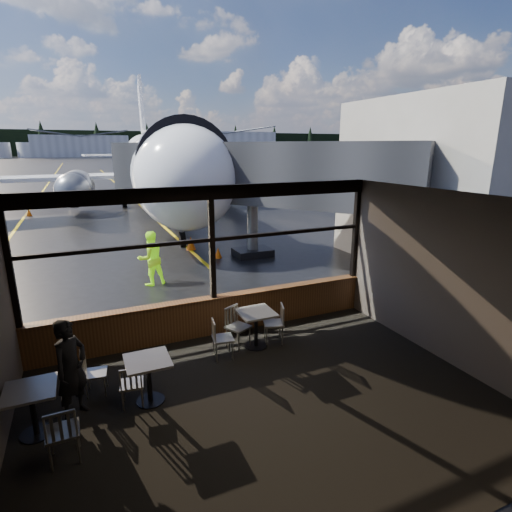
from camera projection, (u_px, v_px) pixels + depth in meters
ground_plane at (86, 162)px, 115.49m from camera, size 520.00×520.00×0.00m
carpet_floor at (268, 405)px, 6.89m from camera, size 8.00×6.00×0.01m
ceiling at (270, 203)px, 5.96m from camera, size 8.00×6.00×0.04m
wall_right at (450, 279)px, 7.98m from camera, size 0.04×6.00×3.50m
wall_back at (406, 427)px, 3.78m from camera, size 8.00×0.04×3.50m
window_sill at (214, 316)px, 9.42m from camera, size 8.00×0.28×0.90m
window_header at (210, 192)px, 8.65m from camera, size 8.00×0.18×0.30m
mullion_left at (9, 264)px, 7.42m from camera, size 0.12×0.12×2.60m
mullion_centre at (212, 244)px, 8.96m from camera, size 0.12×0.12×2.60m
mullion_right at (356, 230)px, 10.49m from camera, size 0.12×0.12×2.60m
window_transom at (212, 240)px, 8.93m from camera, size 8.00×0.10×0.08m
airliner at (154, 125)px, 27.93m from camera, size 35.14×40.77×11.54m
jet_bridge at (258, 200)px, 15.16m from camera, size 8.87×10.84×4.73m
cafe_table_near at (256, 329)px, 8.80m from camera, size 0.76×0.76×0.84m
cafe_table_mid at (149, 381)px, 6.88m from camera, size 0.74×0.74×0.82m
cafe_table_left at (33, 412)px, 6.08m from camera, size 0.73×0.73×0.81m
chair_near_e at (274, 324)px, 9.00m from camera, size 0.62×0.62×0.90m
chair_near_w at (223, 339)px, 8.32m from camera, size 0.54×0.54×0.87m
chair_near_n at (238, 328)px, 8.77m from camera, size 0.68×0.68×0.93m
chair_mid_s at (132, 384)px, 6.80m from camera, size 0.49×0.49×0.80m
chair_mid_w at (96, 374)px, 7.12m from camera, size 0.49×0.49×0.79m
chair_left_s at (63, 432)px, 5.58m from camera, size 0.51×0.51×0.91m
passenger at (71, 369)px, 6.42m from camera, size 0.72×0.74×1.71m
ground_crew at (151, 258)px, 12.71m from camera, size 0.99×0.85×1.75m
cone_nose at (218, 253)px, 15.96m from camera, size 0.31×0.31×0.43m
cone_wing at (29, 212)px, 25.63m from camera, size 0.34×0.34×0.47m
terminal_annex at (448, 183)px, 14.83m from camera, size 5.00×7.00×6.00m
hangar_mid at (81, 145)px, 171.56m from camera, size 38.00×15.00×10.00m
hangar_right at (219, 143)px, 188.38m from camera, size 50.00×20.00×12.00m
fuel_tank_b at (28, 150)px, 161.68m from camera, size 8.00×8.00×6.00m
fuel_tank_c at (56, 150)px, 165.56m from camera, size 8.00×8.00×6.00m
treeline at (80, 143)px, 193.37m from camera, size 360.00×3.00×12.00m
cone_extra at (191, 243)px, 17.22m from camera, size 0.41×0.41×0.57m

